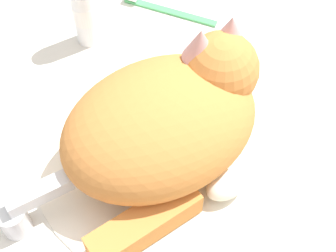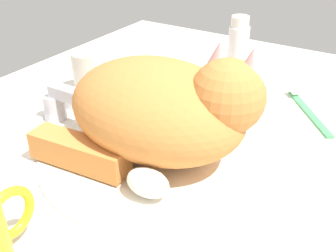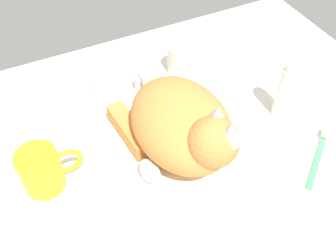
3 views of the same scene
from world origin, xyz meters
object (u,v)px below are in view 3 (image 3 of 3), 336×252
object	(u,v)px
faucet	(144,84)
rinse_cup	(180,59)
toothpaste_bottle	(285,92)
toothbrush	(319,155)
coffee_mug	(42,170)
soap_bar	(106,85)
cat	(184,126)

from	to	relation	value
faucet	rinse_cup	size ratio (longest dim) A/B	1.59
toothpaste_bottle	toothbrush	world-z (taller)	toothpaste_bottle
coffee_mug	soap_bar	xyz separation A→B (cm)	(18.87, 18.91, -1.77)
cat	coffee_mug	size ratio (longest dim) A/B	2.37
soap_bar	toothpaste_bottle	xyz separation A→B (cm)	(32.29, -22.73, 3.99)
faucet	cat	bearing A→B (deg)	-90.14
coffee_mug	toothpaste_bottle	distance (cm)	51.36
soap_bar	cat	bearing A→B (deg)	-71.07
toothpaste_bottle	toothbrush	size ratio (longest dim) A/B	1.05
soap_bar	toothbrush	bearing A→B (deg)	-48.42
faucet	soap_bar	distance (cm)	8.58
coffee_mug	soap_bar	size ratio (longest dim) A/B	1.83
cat	toothpaste_bottle	bearing A→B (deg)	0.88
coffee_mug	toothbrush	xyz separation A→B (cm)	(50.94, -17.24, -3.85)
soap_bar	coffee_mug	bearing A→B (deg)	-134.94
coffee_mug	toothpaste_bottle	bearing A→B (deg)	-4.27
rinse_cup	toothbrush	xyz separation A→B (cm)	(13.10, -36.20, -3.25)
soap_bar	toothpaste_bottle	world-z (taller)	toothpaste_bottle
faucet	toothbrush	world-z (taller)	faucet
cat	toothbrush	distance (cm)	28.35
faucet	soap_bar	xyz separation A→B (cm)	(-7.97, 3.17, -0.04)
soap_bar	faucet	bearing A→B (deg)	-21.70
coffee_mug	rinse_cup	size ratio (longest dim) A/B	1.57
faucet	rinse_cup	world-z (taller)	rinse_cup
cat	coffee_mug	bearing A→B (deg)	171.10
cat	soap_bar	size ratio (longest dim) A/B	4.33
toothbrush	faucet	bearing A→B (deg)	126.16
soap_bar	rinse_cup	bearing A→B (deg)	0.14
faucet	cat	distance (cm)	20.55
faucet	soap_bar	world-z (taller)	faucet
faucet	toothbrush	distance (cm)	40.90
coffee_mug	toothbrush	world-z (taller)	coffee_mug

